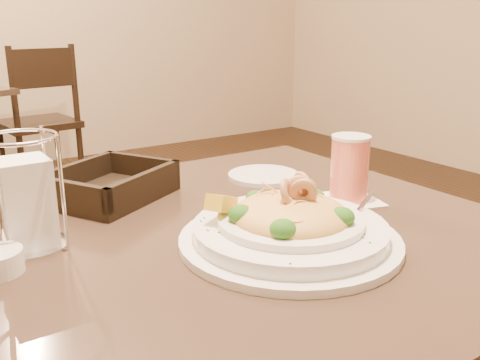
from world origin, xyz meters
TOP-DOWN VIEW (x-y plane):
  - main_table at (0.00, 0.00)m, footprint 0.90×0.90m
  - dining_chair_far at (0.29, 2.63)m, footprint 0.46×0.46m
  - pasta_bowl at (0.01, -0.10)m, footprint 0.39×0.36m
  - drink_glass at (0.25, 0.00)m, footprint 0.15×0.15m
  - bread_basket at (-0.14, 0.28)m, footprint 0.29×0.28m
  - napkin_caddy at (-0.33, 0.12)m, footprint 0.12×0.12m
  - side_plate at (0.20, 0.22)m, footprint 0.17×0.17m

SIDE VIEW (x-z plane):
  - main_table at x=0.00m, z-range 0.13..0.86m
  - dining_chair_far at x=0.29m, z-range 0.03..0.96m
  - side_plate at x=0.20m, z-range 0.72..0.73m
  - bread_basket at x=-0.14m, z-range 0.71..0.78m
  - pasta_bowl at x=0.01m, z-range 0.70..0.81m
  - drink_glass at x=0.25m, z-range 0.72..0.86m
  - napkin_caddy at x=-0.33m, z-range 0.71..0.89m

